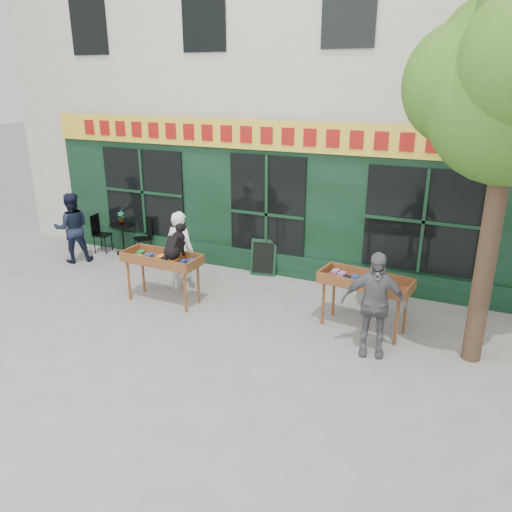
% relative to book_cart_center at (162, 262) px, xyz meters
% --- Properties ---
extents(ground, '(80.00, 80.00, 0.00)m').
position_rel_book_cart_center_xyz_m(ground, '(1.20, -0.10, -0.82)').
color(ground, slate).
rests_on(ground, ground).
extents(building, '(14.00, 7.26, 10.00)m').
position_rel_book_cart_center_xyz_m(building, '(1.20, 5.88, 4.15)').
color(building, beige).
rests_on(building, ground).
extents(book_cart_center, '(1.52, 0.66, 0.99)m').
position_rel_book_cart_center_xyz_m(book_cart_center, '(0.00, 0.00, 0.00)').
color(book_cart_center, brown).
rests_on(book_cart_center, ground).
extents(dog, '(0.36, 0.61, 0.60)m').
position_rel_book_cart_center_xyz_m(dog, '(0.35, -0.05, 0.47)').
color(dog, black).
rests_on(dog, book_cart_center).
extents(woman, '(0.61, 0.41, 1.65)m').
position_rel_book_cart_center_xyz_m(woman, '(0.00, 0.65, 0.00)').
color(woman, white).
rests_on(woman, ground).
extents(book_cart_right, '(1.57, 0.83, 0.99)m').
position_rel_book_cart_center_xyz_m(book_cart_right, '(3.75, 0.47, 0.00)').
color(book_cart_right, brown).
rests_on(book_cart_right, ground).
extents(man_right, '(1.05, 0.60, 1.68)m').
position_rel_book_cart_center_xyz_m(man_right, '(4.05, -0.28, 0.02)').
color(man_right, '#555459').
rests_on(man_right, ground).
extents(bistro_table, '(0.60, 0.60, 0.76)m').
position_rel_book_cart_center_xyz_m(bistro_table, '(-2.52, 1.95, -0.28)').
color(bistro_table, black).
rests_on(bistro_table, ground).
extents(bistro_chair_left, '(0.42, 0.41, 0.95)m').
position_rel_book_cart_center_xyz_m(bistro_chair_left, '(-3.15, 1.84, -0.26)').
color(bistro_chair_left, black).
rests_on(bistro_chair_left, ground).
extents(bistro_chair_right, '(0.51, 0.51, 0.95)m').
position_rel_book_cart_center_xyz_m(bistro_chair_right, '(-1.91, 2.07, -0.26)').
color(bistro_chair_right, black).
rests_on(bistro_chair_right, ground).
extents(potted_plant, '(0.20, 0.17, 0.32)m').
position_rel_book_cart_center_xyz_m(potted_plant, '(-2.52, 1.95, 0.10)').
color(potted_plant, gray).
rests_on(potted_plant, bistro_table).
extents(man_left, '(1.01, 1.00, 1.64)m').
position_rel_book_cart_center_xyz_m(man_left, '(-3.22, 1.05, -0.00)').
color(man_left, black).
rests_on(man_left, ground).
extents(chalkboard, '(0.58, 0.28, 0.79)m').
position_rel_book_cart_center_xyz_m(chalkboard, '(1.17, 2.09, -0.42)').
color(chalkboard, black).
rests_on(chalkboard, ground).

